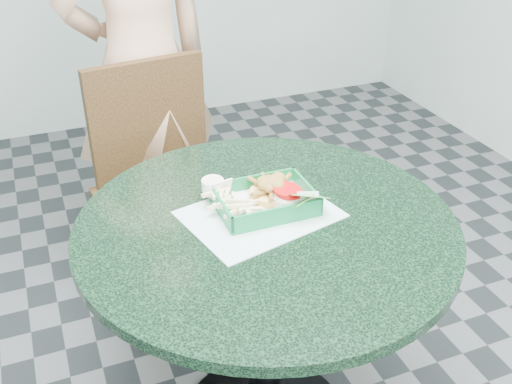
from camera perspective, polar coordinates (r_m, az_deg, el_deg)
name	(u,v)px	position (r m, az deg, el deg)	size (l,w,h in m)	color
cafe_table	(266,279)	(1.64, 0.95, -8.31)	(0.98, 0.98, 0.75)	black
dining_chair	(159,173)	(2.25, -9.19, 1.77)	(0.45, 0.45, 0.93)	black
diner_person	(139,36)	(2.33, -11.10, 14.40)	(0.71, 0.47, 1.94)	tan
placemat	(260,221)	(1.56, 0.36, -2.74)	(0.37, 0.28, 0.00)	silver
food_basket	(265,210)	(1.57, 0.84, -1.70)	(0.25, 0.18, 0.05)	#0D6C35
crab_sandwich	(272,193)	(1.58, 1.49, -0.09)	(0.12, 0.12, 0.07)	#E3A44C
fries_pile	(233,206)	(1.55, -2.24, -1.37)	(0.11, 0.12, 0.04)	beige
sauce_ramekin	(213,191)	(1.59, -4.13, 0.11)	(0.06, 0.06, 0.03)	white
garnish_cup	(292,203)	(1.55, 3.45, -1.09)	(0.12, 0.12, 0.05)	silver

